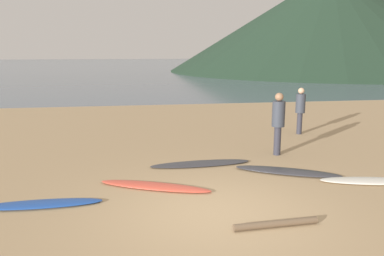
{
  "coord_description": "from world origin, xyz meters",
  "views": [
    {
      "loc": [
        -1.5,
        -6.6,
        2.99
      ],
      "look_at": [
        0.36,
        5.05,
        0.6
      ],
      "focal_mm": 36.63,
      "sensor_mm": 36.0,
      "label": 1
    }
  ],
  "objects_px": {
    "person_1": "(278,119)",
    "driftwood_log": "(276,224)",
    "person_0": "(300,107)",
    "surfboard_0": "(40,204)",
    "surfboard_1": "(155,186)",
    "surfboard_4": "(372,181)",
    "surfboard_2": "(201,164)",
    "surfboard_3": "(287,171)"
  },
  "relations": [
    {
      "from": "person_1",
      "to": "driftwood_log",
      "type": "relative_size",
      "value": 1.18
    },
    {
      "from": "person_0",
      "to": "person_1",
      "type": "bearing_deg",
      "value": -156.39
    },
    {
      "from": "surfboard_0",
      "to": "surfboard_1",
      "type": "relative_size",
      "value": 0.92
    },
    {
      "from": "surfboard_4",
      "to": "driftwood_log",
      "type": "xyz_separation_m",
      "value": [
        -2.99,
        -1.83,
        0.02
      ]
    },
    {
      "from": "surfboard_1",
      "to": "person_1",
      "type": "height_order",
      "value": "person_1"
    },
    {
      "from": "person_0",
      "to": "driftwood_log",
      "type": "bearing_deg",
      "value": -147.86
    },
    {
      "from": "surfboard_0",
      "to": "person_1",
      "type": "bearing_deg",
      "value": 25.38
    },
    {
      "from": "surfboard_0",
      "to": "person_0",
      "type": "xyz_separation_m",
      "value": [
        7.72,
        5.42,
        0.94
      ]
    },
    {
      "from": "surfboard_1",
      "to": "surfboard_4",
      "type": "distance_m",
      "value": 4.93
    },
    {
      "from": "person_0",
      "to": "person_1",
      "type": "height_order",
      "value": "person_1"
    },
    {
      "from": "surfboard_0",
      "to": "person_1",
      "type": "xyz_separation_m",
      "value": [
        5.9,
        2.85,
        1.02
      ]
    },
    {
      "from": "surfboard_2",
      "to": "person_0",
      "type": "relative_size",
      "value": 1.61
    },
    {
      "from": "driftwood_log",
      "to": "surfboard_0",
      "type": "bearing_deg",
      "value": 159.11
    },
    {
      "from": "driftwood_log",
      "to": "surfboard_1",
      "type": "bearing_deg",
      "value": 130.42
    },
    {
      "from": "surfboard_3",
      "to": "person_1",
      "type": "bearing_deg",
      "value": 104.53
    },
    {
      "from": "surfboard_2",
      "to": "surfboard_3",
      "type": "xyz_separation_m",
      "value": [
        1.98,
        -1.01,
        0.01
      ]
    },
    {
      "from": "surfboard_3",
      "to": "surfboard_2",
      "type": "bearing_deg",
      "value": 179.9
    },
    {
      "from": "surfboard_3",
      "to": "surfboard_4",
      "type": "height_order",
      "value": "surfboard_3"
    },
    {
      "from": "surfboard_3",
      "to": "person_0",
      "type": "height_order",
      "value": "person_0"
    },
    {
      "from": "surfboard_3",
      "to": "surfboard_4",
      "type": "distance_m",
      "value": 1.89
    },
    {
      "from": "person_0",
      "to": "surfboard_1",
      "type": "bearing_deg",
      "value": -170.02
    },
    {
      "from": "surfboard_3",
      "to": "surfboard_4",
      "type": "xyz_separation_m",
      "value": [
        1.63,
        -0.96,
        -0.0
      ]
    },
    {
      "from": "surfboard_3",
      "to": "driftwood_log",
      "type": "relative_size",
      "value": 1.69
    },
    {
      "from": "surfboard_1",
      "to": "surfboard_4",
      "type": "height_order",
      "value": "surfboard_1"
    },
    {
      "from": "surfboard_1",
      "to": "driftwood_log",
      "type": "bearing_deg",
      "value": -25.64
    },
    {
      "from": "surfboard_1",
      "to": "surfboard_2",
      "type": "height_order",
      "value": "surfboard_1"
    },
    {
      "from": "person_1",
      "to": "driftwood_log",
      "type": "xyz_separation_m",
      "value": [
        -1.73,
        -4.45,
        -0.99
      ]
    },
    {
      "from": "person_0",
      "to": "person_1",
      "type": "xyz_separation_m",
      "value": [
        -1.82,
        -2.56,
        0.08
      ]
    },
    {
      "from": "surfboard_3",
      "to": "person_0",
      "type": "xyz_separation_m",
      "value": [
        2.19,
        4.23,
        0.93
      ]
    },
    {
      "from": "surfboard_4",
      "to": "person_1",
      "type": "xyz_separation_m",
      "value": [
        -1.26,
        2.62,
        1.01
      ]
    },
    {
      "from": "surfboard_2",
      "to": "person_0",
      "type": "bearing_deg",
      "value": 34.45
    },
    {
      "from": "surfboard_1",
      "to": "surfboard_2",
      "type": "xyz_separation_m",
      "value": [
        1.3,
        1.54,
        -0.0
      ]
    },
    {
      "from": "person_1",
      "to": "driftwood_log",
      "type": "height_order",
      "value": "person_1"
    },
    {
      "from": "surfboard_4",
      "to": "person_0",
      "type": "height_order",
      "value": "person_0"
    },
    {
      "from": "surfboard_1",
      "to": "person_1",
      "type": "bearing_deg",
      "value": 54.92
    },
    {
      "from": "surfboard_0",
      "to": "surfboard_3",
      "type": "distance_m",
      "value": 5.66
    },
    {
      "from": "surfboard_1",
      "to": "driftwood_log",
      "type": "distance_m",
      "value": 2.96
    },
    {
      "from": "surfboard_2",
      "to": "surfboard_1",
      "type": "bearing_deg",
      "value": -133.3
    },
    {
      "from": "surfboard_0",
      "to": "surfboard_1",
      "type": "height_order",
      "value": "surfboard_1"
    },
    {
      "from": "surfboard_4",
      "to": "surfboard_2",
      "type": "bearing_deg",
      "value": 163.34
    },
    {
      "from": "surfboard_0",
      "to": "surfboard_1",
      "type": "xyz_separation_m",
      "value": [
        2.25,
        0.66,
        0.0
      ]
    },
    {
      "from": "surfboard_1",
      "to": "surfboard_4",
      "type": "bearing_deg",
      "value": 18.96
    }
  ]
}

